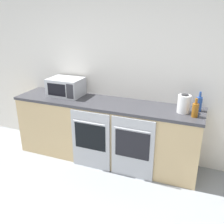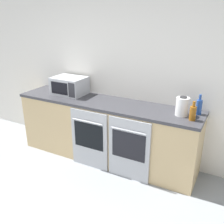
# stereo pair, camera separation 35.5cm
# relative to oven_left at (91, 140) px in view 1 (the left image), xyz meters

# --- Properties ---
(wall_back) EXTENTS (10.00, 0.06, 2.60)m
(wall_back) POSITION_rel_oven_left_xyz_m (0.09, 0.65, 0.86)
(wall_back) COLOR silver
(wall_back) RESTS_ON ground_plane
(counter_back) EXTENTS (2.76, 0.62, 0.93)m
(counter_back) POSITION_rel_oven_left_xyz_m (0.09, 0.32, 0.02)
(counter_back) COLOR tan
(counter_back) RESTS_ON ground_plane
(oven_left) EXTENTS (0.58, 0.06, 0.87)m
(oven_left) POSITION_rel_oven_left_xyz_m (0.00, 0.00, 0.00)
(oven_left) COLOR #A8AAAF
(oven_left) RESTS_ON ground_plane
(oven_right) EXTENTS (0.58, 0.06, 0.87)m
(oven_right) POSITION_rel_oven_left_xyz_m (0.61, 0.00, 0.00)
(oven_right) COLOR #A8AAAF
(oven_right) RESTS_ON ground_plane
(microwave) EXTENTS (0.50, 0.39, 0.27)m
(microwave) POSITION_rel_oven_left_xyz_m (-0.59, 0.38, 0.62)
(microwave) COLOR #B7BABF
(microwave) RESTS_ON counter_back
(bottle_amber) EXTENTS (0.08, 0.08, 0.24)m
(bottle_amber) POSITION_rel_oven_left_xyz_m (1.33, 0.21, 0.58)
(bottle_amber) COLOR #8C5114
(bottle_amber) RESTS_ON counter_back
(bottle_blue) EXTENTS (0.07, 0.07, 0.26)m
(bottle_blue) POSITION_rel_oven_left_xyz_m (1.36, 0.44, 0.58)
(bottle_blue) COLOR #234793
(bottle_blue) RESTS_ON counter_back
(kettle) EXTENTS (0.16, 0.16, 0.24)m
(kettle) POSITION_rel_oven_left_xyz_m (1.18, 0.31, 0.60)
(kettle) COLOR white
(kettle) RESTS_ON counter_back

